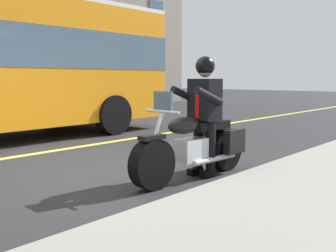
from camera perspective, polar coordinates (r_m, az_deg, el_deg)
name	(u,v)px	position (r m, az deg, el deg)	size (l,w,h in m)	color
ground_plane	(95,172)	(6.22, -10.41, -6.50)	(80.00, 80.00, 0.00)	#28282B
lane_center_stripe	(28,155)	(7.85, -19.52, -3.95)	(60.00, 0.16, 0.01)	#E5DB4C
motorcycle_main	(195,147)	(5.69, 3.95, -3.00)	(2.22, 0.66, 1.26)	black
rider_main	(204,105)	(5.77, 5.20, 2.96)	(0.64, 0.57, 1.74)	black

